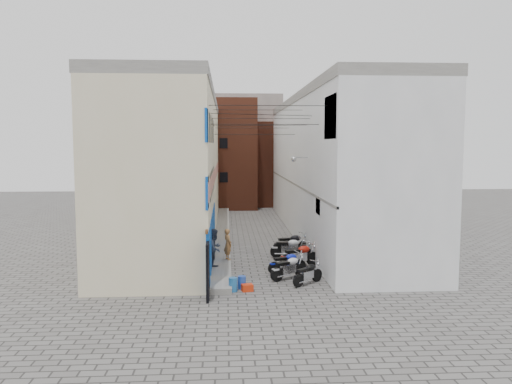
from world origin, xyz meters
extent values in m
plane|color=#565351|center=(0.00, 0.00, 0.00)|extent=(90.00, 90.00, 0.00)
cube|color=slate|center=(-2.05, 13.00, 0.12)|extent=(0.90, 26.00, 0.25)
cube|color=beige|center=(-5.00, 13.00, 4.25)|extent=(5.00, 26.00, 8.50)
cube|color=tan|center=(-2.54, 13.00, 4.00)|extent=(0.10, 26.00, 0.80)
cube|color=#0B47A8|center=(-2.53, 4.90, 1.30)|extent=(0.12, 10.20, 2.40)
cube|color=#0B47A8|center=(-2.55, 4.90, 5.30)|extent=(0.10, 10.20, 4.00)
cube|color=slate|center=(-5.00, 13.00, 8.75)|extent=(5.10, 26.00, 0.50)
cube|color=black|center=(-2.52, -0.40, 1.10)|extent=(0.10, 1.20, 2.20)
cube|color=silver|center=(5.00, 13.00, 4.25)|extent=(5.00, 26.00, 8.50)
cube|color=#0B47A8|center=(2.55, 1.50, 7.00)|extent=(0.10, 2.40, 1.80)
cube|color=white|center=(2.56, 4.00, 3.00)|extent=(0.08, 1.00, 0.70)
cylinder|color=#B2B2B7|center=(2.15, 7.00, 5.20)|extent=(0.80, 0.06, 0.06)
sphere|color=#B2B2B7|center=(1.75, 7.00, 5.10)|extent=(0.28, 0.28, 0.28)
cube|color=slate|center=(5.00, 13.00, 8.75)|extent=(5.10, 26.00, 0.50)
cube|color=slate|center=(2.54, 13.00, 3.40)|extent=(0.10, 26.00, 0.12)
cube|color=brown|center=(-2.00, 28.00, 5.00)|extent=(6.00, 6.00, 10.00)
cube|color=brown|center=(3.00, 30.00, 4.00)|extent=(5.00, 6.00, 8.00)
cube|color=slate|center=(0.00, 34.00, 5.50)|extent=(8.00, 5.00, 11.00)
cube|color=black|center=(0.00, 25.20, 1.20)|extent=(2.00, 0.30, 2.40)
cylinder|color=black|center=(0.00, 2.00, 7.50)|extent=(5.20, 0.02, 0.02)
cylinder|color=black|center=(0.00, 4.00, 6.80)|extent=(5.20, 0.02, 0.02)
cylinder|color=black|center=(0.00, 6.50, 7.20)|extent=(5.20, 0.02, 0.02)
cylinder|color=black|center=(0.00, 9.00, 7.80)|extent=(5.20, 0.02, 0.02)
cylinder|color=black|center=(0.00, 12.00, 6.50)|extent=(5.20, 0.02, 0.02)
cylinder|color=black|center=(0.00, 15.00, 7.00)|extent=(5.20, 0.02, 0.02)
cylinder|color=black|center=(0.00, 5.00, 7.30)|extent=(5.65, 2.07, 0.02)
cylinder|color=black|center=(0.00, 8.00, 6.90)|extent=(5.80, 1.58, 0.02)
imported|color=#9F693A|center=(-1.74, 5.01, 1.01)|extent=(0.57, 0.66, 1.53)
imported|color=#303848|center=(-2.35, 3.43, 1.15)|extent=(1.02, 1.09, 1.80)
cylinder|color=#2164A6|center=(-1.55, 0.50, 0.28)|extent=(0.38, 0.38, 0.56)
cylinder|color=#2145A6|center=(-1.19, 0.85, 0.26)|extent=(0.40, 0.40, 0.52)
cube|color=red|center=(-0.98, 0.50, 0.14)|extent=(0.50, 0.42, 0.28)
camera|label=1|loc=(-1.81, -19.05, 5.86)|focal=35.00mm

